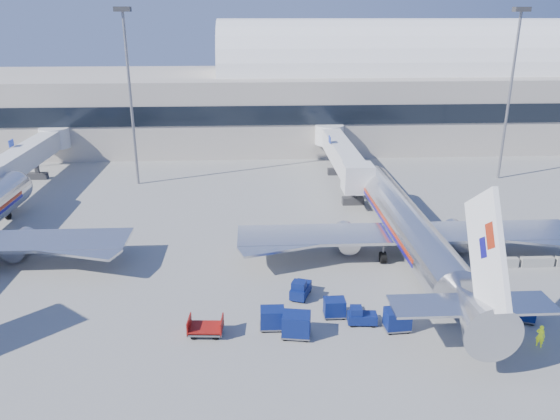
{
  "coord_description": "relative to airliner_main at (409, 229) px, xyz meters",
  "views": [
    {
      "loc": [
        -4.57,
        -41.87,
        21.83
      ],
      "look_at": [
        -2.0,
        6.0,
        4.5
      ],
      "focal_mm": 35.0,
      "sensor_mm": 36.0,
      "label": 1
    }
  ],
  "objects": [
    {
      "name": "cart_open_red",
      "position": [
        -18.05,
        -12.21,
        -2.45
      ],
      "size": [
        2.59,
        1.91,
        0.66
      ],
      "rotation": [
        0.0,
        0.0,
        -0.07
      ],
      "color": "slate",
      "rests_on": "ground"
    },
    {
      "name": "ramp_worker",
      "position": [
        5.17,
        -14.91,
        -2.1
      ],
      "size": [
        0.7,
        0.71,
        1.65
      ],
      "primitive_type": "imported",
      "rotation": [
        0.0,
        0.0,
        2.32
      ],
      "color": "#CAFB1A",
      "rests_on": "ground"
    },
    {
      "name": "cart_train_c",
      "position": [
        -13.26,
        -11.64,
        -2.06
      ],
      "size": [
        1.86,
        1.43,
        1.62
      ],
      "rotation": [
        0.0,
        0.0,
        -0.02
      ],
      "color": "#0A174F",
      "rests_on": "ground"
    },
    {
      "name": "cart_train_b",
      "position": [
        -11.6,
        -12.81,
        -1.95
      ],
      "size": [
        2.3,
        1.9,
        1.82
      ],
      "rotation": [
        0.0,
        0.0,
        -0.17
      ],
      "color": "#0A174F",
      "rests_on": "ground"
    },
    {
      "name": "cart_solo_near",
      "position": [
        -4.19,
        -12.33,
        -2.05
      ],
      "size": [
        1.98,
        1.57,
        1.65
      ],
      "rotation": [
        0.0,
        0.0,
        0.08
      ],
      "color": "#0A174F",
      "rests_on": "ground"
    },
    {
      "name": "ground",
      "position": [
        -10.0,
        -4.51,
        -2.93
      ],
      "size": [
        260.0,
        260.0,
        0.0
      ],
      "primitive_type": "plane",
      "color": "gray",
      "rests_on": "ground"
    },
    {
      "name": "terminal",
      "position": [
        -23.6,
        51.46,
        4.6
      ],
      "size": [
        170.0,
        28.15,
        21.0
      ],
      "color": "#B2AA9E",
      "rests_on": "ground"
    },
    {
      "name": "tug_left",
      "position": [
        -10.81,
        -7.07,
        -2.19
      ],
      "size": [
        2.03,
        2.75,
        1.61
      ],
      "rotation": [
        0.0,
        0.0,
        1.21
      ],
      "color": "#0A174F",
      "rests_on": "ground"
    },
    {
      "name": "cart_solo_far",
      "position": [
        5.58,
        -11.49,
        -2.04
      ],
      "size": [
        2.29,
        2.05,
        1.66
      ],
      "rotation": [
        0.0,
        0.0,
        -0.39
      ],
      "color": "#0A174F",
      "rests_on": "ground"
    },
    {
      "name": "barrier_mid",
      "position": [
        11.3,
        -2.51,
        -2.48
      ],
      "size": [
        3.0,
        0.55,
        0.9
      ],
      "primitive_type": "cube",
      "color": "#9E9E96",
      "rests_on": "ground"
    },
    {
      "name": "cart_train_a",
      "position": [
        -8.47,
        -10.23,
        -2.14
      ],
      "size": [
        1.69,
        1.3,
        1.48
      ],
      "rotation": [
        0.0,
        0.0,
        0.01
      ],
      "color": "#0A174F",
      "rests_on": "ground"
    },
    {
      "name": "tug_right",
      "position": [
        0.87,
        -9.68,
        -2.22
      ],
      "size": [
        2.57,
        2.47,
        1.55
      ],
      "rotation": [
        0.0,
        0.0,
        -0.72
      ],
      "color": "#0A174F",
      "rests_on": "ground"
    },
    {
      "name": "jetbridge_mid",
      "position": [
        -44.4,
        26.3,
        1.0
      ],
      "size": [
        4.4,
        27.5,
        6.25
      ],
      "color": "silver",
      "rests_on": "ground"
    },
    {
      "name": "barrier_near",
      "position": [
        8.0,
        -2.51,
        -2.48
      ],
      "size": [
        3.0,
        0.55,
        0.9
      ],
      "primitive_type": "cube",
      "color": "#9E9E96",
      "rests_on": "ground"
    },
    {
      "name": "mast_east",
      "position": [
        20.0,
        25.49,
        11.87
      ],
      "size": [
        2.0,
        1.2,
        22.6
      ],
      "color": "slate",
      "rests_on": "ground"
    },
    {
      "name": "tug_lead",
      "position": [
        -6.66,
        -11.39,
        -2.28
      ],
      "size": [
        2.24,
        1.24,
        1.41
      ],
      "rotation": [
        0.0,
        0.0,
        -0.07
      ],
      "color": "#0A174F",
      "rests_on": "ground"
    },
    {
      "name": "airliner_main",
      "position": [
        0.0,
        0.0,
        0.0
      ],
      "size": [
        32.0,
        37.26,
        12.07
      ],
      "color": "silver",
      "rests_on": "ground"
    },
    {
      "name": "jetbridge_near",
      "position": [
        -2.4,
        26.3,
        1.0
      ],
      "size": [
        4.4,
        27.5,
        6.25
      ],
      "color": "silver",
      "rests_on": "ground"
    },
    {
      "name": "mast_west",
      "position": [
        -30.0,
        25.49,
        11.87
      ],
      "size": [
        2.0,
        1.2,
        22.6
      ],
      "color": "slate",
      "rests_on": "ground"
    }
  ]
}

